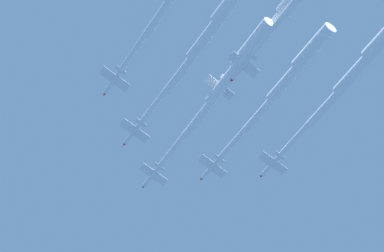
% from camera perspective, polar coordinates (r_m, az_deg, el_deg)
% --- Properties ---
extents(jet_lead, '(63.91, 11.86, 4.35)m').
position_cam_1_polar(jet_lead, '(226.50, 2.19, 2.96)').
color(jet_lead, silver).
extents(jet_port_inner, '(60.43, 10.55, 4.35)m').
position_cam_1_polar(jet_port_inner, '(218.09, 0.92, 5.81)').
color(jet_port_inner, silver).
extents(jet_starboard_inner, '(59.50, 10.32, 4.40)m').
position_cam_1_polar(jet_starboard_inner, '(227.82, 6.11, 2.95)').
color(jet_starboard_inner, silver).
extents(jet_starboard_mid, '(61.46, 11.01, 4.36)m').
position_cam_1_polar(jet_starboard_mid, '(226.37, 10.48, 3.48)').
color(jet_starboard_mid, silver).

